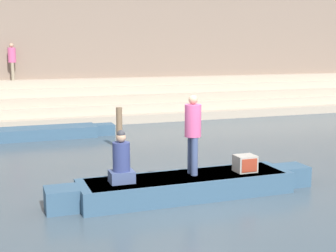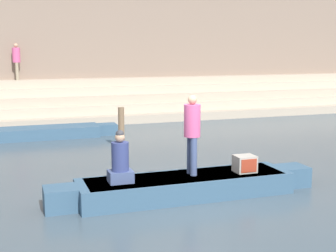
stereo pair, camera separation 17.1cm
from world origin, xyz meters
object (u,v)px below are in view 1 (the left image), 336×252
Objects in this scene: rowboat_main at (187,185)px; person_rowing at (121,162)px; moored_boat_shore at (25,133)px; mooring_post at (119,128)px; person_on_steps at (12,59)px; person_standing at (193,129)px; tv_set at (245,163)px.

person_rowing reaches higher than rowboat_main.
mooring_post is at bearing -46.93° from moored_boat_shore.
person_on_steps is (-0.16, 5.06, 2.50)m from moored_boat_shore.
moored_boat_shore is (-3.13, 7.86, -1.25)m from person_standing.
person_rowing is 0.67× the size of person_on_steps.
rowboat_main is 5.48× the size of person_rowing.
person_rowing is at bearing -62.80° from person_on_steps.
rowboat_main is 13.60m from person_on_steps.
rowboat_main is at bearing -56.65° from person_on_steps.
mooring_post is (-1.50, 5.53, 0.01)m from tv_set.
person_rowing is 5.59m from mooring_post.
tv_set is 0.34× the size of mooring_post.
person_standing is at bearing 14.50° from person_rowing.
person_rowing is at bearing -103.40° from mooring_post.
rowboat_main is 1.23m from person_standing.
person_on_steps is at bearing 111.37° from mooring_post.
rowboat_main reaches higher than moored_boat_shore.
rowboat_main is at bearing -88.43° from mooring_post.
person_on_steps is (-3.12, 13.01, 2.46)m from rowboat_main.
person_rowing reaches higher than moored_boat_shore.
tv_set is (1.18, -0.20, -0.81)m from person_standing.
moored_boat_shore is 3.92× the size of person_on_steps.
moored_boat_shore is 4.87× the size of mooring_post.
person_rowing is (-1.61, -0.10, -0.56)m from person_standing.
person_rowing is at bearing 179.21° from rowboat_main.
mooring_post is at bearing 90.02° from rowboat_main.
mooring_post is 0.81× the size of person_on_steps.
person_standing reaches higher than rowboat_main.
rowboat_main is 3.66× the size of person_on_steps.
person_standing is 1.71m from person_rowing.
moored_boat_shore is (-1.52, 7.96, -0.68)m from person_rowing.
person_on_steps reaches higher than rowboat_main.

